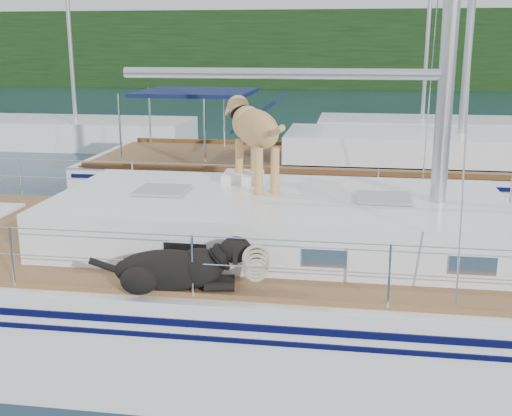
# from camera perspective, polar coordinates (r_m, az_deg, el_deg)

# --- Properties ---
(ground) EXTENTS (120.00, 120.00, 0.00)m
(ground) POSITION_cam_1_polar(r_m,az_deg,el_deg) (8.22, -3.73, -11.08)
(ground) COLOR black
(ground) RESTS_ON ground
(tree_line) EXTENTS (90.00, 3.00, 6.00)m
(tree_line) POSITION_cam_1_polar(r_m,az_deg,el_deg) (52.26, 7.13, 13.79)
(tree_line) COLOR black
(tree_line) RESTS_ON ground
(shore_bank) EXTENTS (92.00, 1.00, 1.20)m
(shore_bank) POSITION_cam_1_polar(r_m,az_deg,el_deg) (53.54, 7.09, 11.23)
(shore_bank) COLOR #595147
(shore_bank) RESTS_ON ground
(main_sailboat) EXTENTS (12.00, 3.87, 14.01)m
(main_sailboat) POSITION_cam_1_polar(r_m,az_deg,el_deg) (7.93, -3.14, -6.66)
(main_sailboat) COLOR white
(main_sailboat) RESTS_ON ground
(neighbor_sailboat) EXTENTS (11.00, 3.50, 13.30)m
(neighbor_sailboat) POSITION_cam_1_polar(r_m,az_deg,el_deg) (14.00, 8.15, 2.32)
(neighbor_sailboat) COLOR white
(neighbor_sailboat) RESTS_ON ground
(bg_boat_west) EXTENTS (8.00, 3.00, 11.65)m
(bg_boat_west) POSITION_cam_1_polar(r_m,az_deg,el_deg) (23.52, -15.65, 6.39)
(bg_boat_west) COLOR white
(bg_boat_west) RESTS_ON ground
(bg_boat_center) EXTENTS (7.20, 3.00, 11.65)m
(bg_boat_center) POSITION_cam_1_polar(r_m,az_deg,el_deg) (23.56, 14.49, 6.49)
(bg_boat_center) COLOR white
(bg_boat_center) RESTS_ON ground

